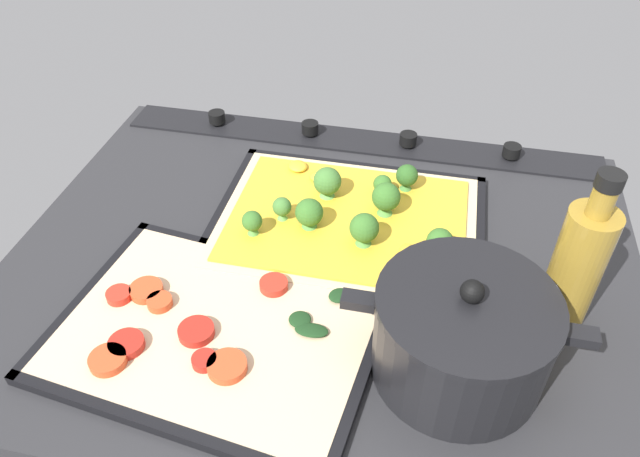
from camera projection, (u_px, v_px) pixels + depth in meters
ground_plane at (322, 268)px, 79.91cm from camera, size 81.90×65.14×3.00cm
stove_control_panel at (358, 139)px, 100.06cm from camera, size 78.63×7.00×2.60cm
baking_tray_front at (347, 226)px, 83.58cm from camera, size 37.11×28.85×1.30cm
broccoli_pizza at (349, 217)px, 82.56cm from camera, size 34.70×26.44×6.20cm
baking_tray_back at (217, 333)px, 69.26cm from camera, size 39.29×31.10×1.30cm
veggie_pizza_back at (212, 330)px, 68.72cm from camera, size 36.61×28.43×1.90cm
cooking_pot at (462, 335)px, 62.50cm from camera, size 25.51×18.68×13.30cm
oil_bottle at (578, 264)px, 66.36cm from camera, size 5.61×5.61×20.58cm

